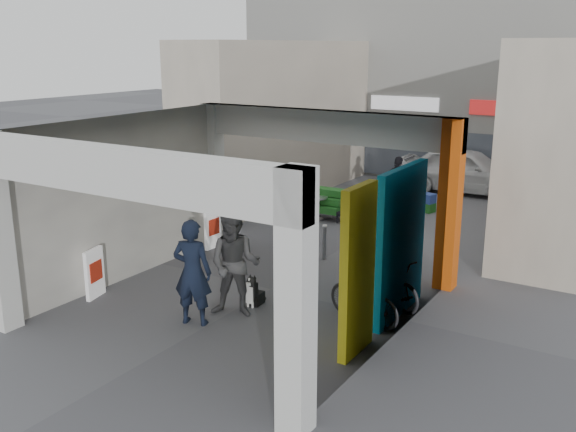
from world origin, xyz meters
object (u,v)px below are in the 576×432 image
Objects in this scene: border_collie at (254,293)px; white_van at (466,170)px; bicycle_front at (386,281)px; bicycle_rear at (364,297)px; man_elderly at (373,248)px; man_back_turned at (235,264)px; man_with_dog at (192,272)px; produce_stand at (325,207)px; man_crates at (398,185)px; cafe_set at (318,207)px.

white_van is at bearing 83.48° from border_collie.
white_van reaches higher than bicycle_front.
bicycle_rear is at bearing 7.14° from border_collie.
man_back_turned is at bearing -121.08° from man_elderly.
man_elderly is at bearing 34.59° from bicycle_rear.
man_elderly is (1.43, 2.32, 0.51)m from border_collie.
man_elderly is at bearing 61.01° from bicycle_front.
man_with_dog is 1.08× the size of bicycle_front.
white_van is at bearing 84.67° from produce_stand.
bicycle_rear is (2.12, 0.42, 0.22)m from border_collie.
white_van reaches higher than border_collie.
white_van reaches higher than man_elderly.
white_van is at bearing 32.52° from bicycle_front.
man_elderly is 9.56m from white_van.
man_crates is at bearing 67.62° from produce_stand.
bicycle_front is (4.03, -4.96, 0.13)m from produce_stand.
man_back_turned reaches higher than produce_stand.
man_with_dog is 0.43× the size of white_van.
man_back_turned reaches higher than man_with_dog.
produce_stand is 0.72× the size of bicycle_front.
bicycle_front is at bearing 20.50° from man_back_turned.
border_collie is at bearing 115.69° from bicycle_rear.
man_crates reaches higher than produce_stand.
man_back_turned reaches higher than bicycle_front.
man_back_turned is at bearing -96.79° from border_collie.
cafe_set is 6.08m from white_van.
bicycle_front is (2.15, 1.95, -0.52)m from man_back_turned.
cafe_set is 7.87m from man_with_dog.
produce_stand is 2.04× the size of border_collie.
border_collie is 2.77m from man_elderly.
bicycle_rear is at bearing -74.08° from man_elderly.
produce_stand is at bearing 50.06° from man_crates.
bicycle_rear reaches higher than bicycle_front.
white_van is at bearing 65.75° from man_back_turned.
man_back_turned is at bearing 128.59° from bicycle_rear.
man_with_dog is 3.72m from bicycle_front.
border_collie is at bearing -125.75° from man_elderly.
man_crates is 0.94× the size of bicycle_front.
bicycle_rear is (2.57, 1.65, -0.50)m from man_with_dog.
man_back_turned is (0.42, 0.69, 0.02)m from man_with_dog.
border_collie is 0.35× the size of bicycle_front.
man_elderly is 2.05m from bicycle_rear.
man_with_dog is at bearing 137.29° from bicycle_rear.
man_crates reaches higher than cafe_set.
border_collie is (1.90, -6.37, -0.09)m from produce_stand.
bicycle_front is (4.28, -5.00, 0.19)m from cafe_set.
man_with_dog is at bearing -113.93° from border_collie.
man_with_dog reaches higher than man_elderly.
border_collie is 2.18m from bicycle_rear.
border_collie is at bearing 93.81° from man_crates.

